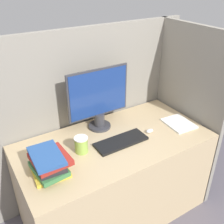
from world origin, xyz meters
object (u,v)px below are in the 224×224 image
at_px(monitor, 99,100).
at_px(mouse, 150,131).
at_px(coffee_cup, 81,145).
at_px(book_stack, 49,163).
at_px(keyboard, 121,141).

xyz_separation_m(monitor, mouse, (0.31, -0.29, -0.24)).
distance_m(coffee_cup, book_stack, 0.29).
bearing_deg(mouse, keyboard, 178.71).
xyz_separation_m(keyboard, book_stack, (-0.58, -0.04, 0.07)).
distance_m(keyboard, book_stack, 0.59).
bearing_deg(book_stack, mouse, 1.95).
relative_size(monitor, mouse, 8.17).
bearing_deg(monitor, keyboard, -84.37).
height_order(coffee_cup, book_stack, book_stack).
relative_size(mouse, book_stack, 0.22).
bearing_deg(monitor, mouse, -43.63).
bearing_deg(monitor, coffee_cup, -140.91).
relative_size(keyboard, book_stack, 1.43).
relative_size(keyboard, mouse, 6.42).
bearing_deg(monitor, book_stack, -149.89).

